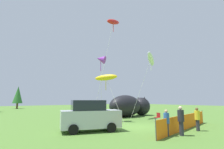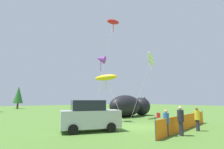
{
  "view_description": "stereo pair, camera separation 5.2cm",
  "coord_description": "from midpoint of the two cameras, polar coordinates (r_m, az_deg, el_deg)",
  "views": [
    {
      "loc": [
        -10.86,
        -10.11,
        2.19
      ],
      "look_at": [
        0.31,
        3.55,
        4.73
      ],
      "focal_mm": 28.0,
      "sensor_mm": 36.0,
      "label": 1
    },
    {
      "loc": [
        -10.82,
        -10.14,
        2.19
      ],
      "look_at": [
        0.31,
        3.55,
        4.73
      ],
      "focal_mm": 28.0,
      "sensor_mm": 36.0,
      "label": 2
    }
  ],
  "objects": [
    {
      "name": "kite_white_ghost",
      "position": [
        20.18,
        12.66,
        4.9
      ],
      "size": [
        3.01,
        3.22,
        7.46
      ],
      "color": "silver",
      "rests_on": "ground"
    },
    {
      "name": "spectator_in_yellow_shirt",
      "position": [
        14.15,
        26.17,
        -12.66
      ],
      "size": [
        0.35,
        0.35,
        1.63
      ],
      "color": "#2D2D38",
      "rests_on": "ground"
    },
    {
      "name": "folding_chair",
      "position": [
        18.55,
        14.72,
        -13.12
      ],
      "size": [
        0.56,
        0.56,
        0.88
      ],
      "rotation": [
        0.0,
        0.0,
        3.0
      ],
      "color": "maroon",
      "rests_on": "ground"
    },
    {
      "name": "kite_purple_delta",
      "position": [
        18.93,
        -3.59,
        4.96
      ],
      "size": [
        1.36,
        1.4,
        7.06
      ],
      "color": "silver",
      "rests_on": "ground"
    },
    {
      "name": "inflatable_cat",
      "position": [
        23.58,
        5.93,
        -10.38
      ],
      "size": [
        7.46,
        3.3,
        2.77
      ],
      "rotation": [
        0.0,
        0.0,
        0.1
      ],
      "color": "black",
      "rests_on": "ground"
    },
    {
      "name": "safety_fence",
      "position": [
        14.61,
        23.01,
        -14.07
      ],
      "size": [
        9.65,
        1.8,
        1.18
      ],
      "rotation": [
        0.0,
        0.0,
        0.18
      ],
      "color": "orange",
      "rests_on": "ground"
    },
    {
      "name": "parked_car",
      "position": [
        12.66,
        -7.13,
        -13.29
      ],
      "size": [
        4.39,
        2.96,
        2.15
      ],
      "rotation": [
        0.0,
        0.0,
        -0.36
      ],
      "color": "#B7BCC1",
      "rests_on": "ground"
    },
    {
      "name": "spectator_in_green_shirt",
      "position": [
        11.93,
        21.65,
        -13.49
      ],
      "size": [
        0.39,
        0.39,
        1.78
      ],
      "color": "#2D2D38",
      "rests_on": "ground"
    },
    {
      "name": "kite_red_lizard",
      "position": [
        22.98,
        0.49,
        16.72
      ],
      "size": [
        3.84,
        1.56,
        12.62
      ],
      "color": "silver",
      "rests_on": "ground"
    },
    {
      "name": "ground_plane",
      "position": [
        14.99,
        8.11,
        -16.53
      ],
      "size": [
        120.0,
        120.0,
        0.0
      ],
      "primitive_type": "plane",
      "color": "#4C752D"
    },
    {
      "name": "kite_yellow_hero",
      "position": [
        18.08,
        -1.89,
        -1.02
      ],
      "size": [
        1.8,
        3.39,
        4.85
      ],
      "color": "silver",
      "rests_on": "ground"
    },
    {
      "name": "horizon_tree_mid",
      "position": [
        49.33,
        -28.23,
        -5.86
      ],
      "size": [
        2.31,
        2.31,
        5.5
      ],
      "color": "brown",
      "rests_on": "ground"
    },
    {
      "name": "spectator_in_blue_shirt",
      "position": [
        11.53,
        17.43,
        -14.45
      ],
      "size": [
        0.34,
        0.34,
        1.58
      ],
      "color": "#2D2D38",
      "rests_on": "ground"
    }
  ]
}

